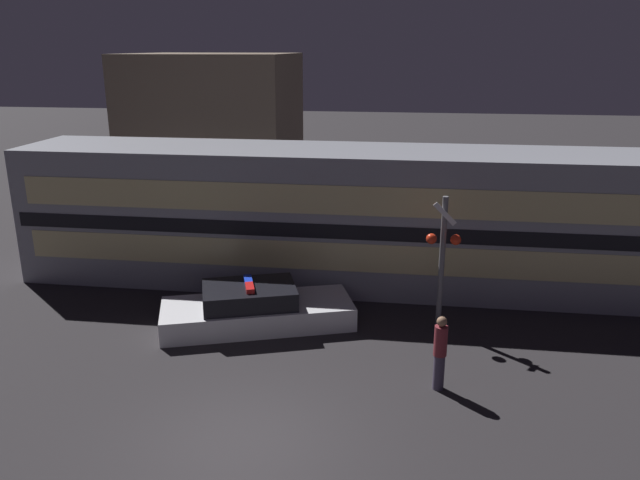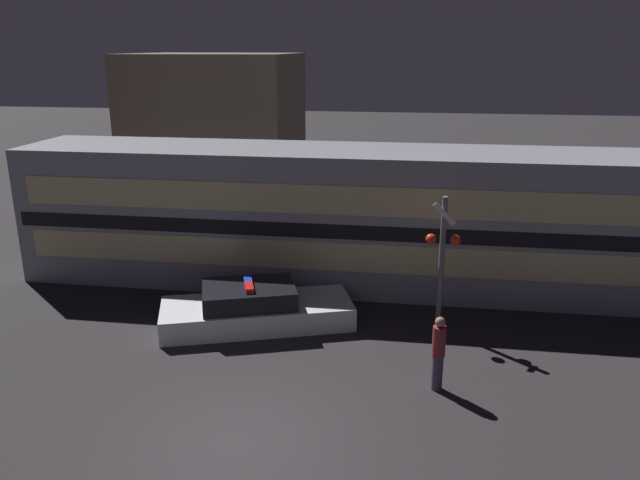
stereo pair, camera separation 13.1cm
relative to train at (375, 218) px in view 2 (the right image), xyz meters
The scene contains 6 objects.
ground_plane 8.95m from the train, 102.14° to the right, with size 120.00×120.00×0.00m, color #262326.
train is the anchor object (origin of this frame).
police_car 4.76m from the train, 128.58° to the right, with size 5.17×3.27×1.20m.
pedestrian 6.39m from the train, 73.88° to the right, with size 0.28×0.28×1.64m.
crossing_signal_near 3.56m from the train, 58.54° to the right, with size 0.84×0.35×3.44m.
building_left 11.46m from the train, 131.04° to the left, with size 6.75×6.16×6.61m.
Camera 2 is at (2.89, -9.33, 6.90)m, focal length 35.00 mm.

